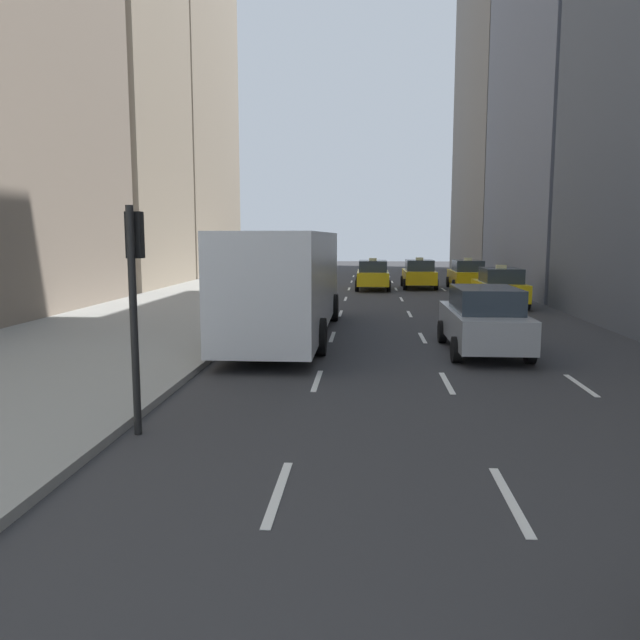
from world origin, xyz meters
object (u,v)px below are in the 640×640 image
object	(u,v)px
taxi_second	(419,274)
city_bus	(288,279)
taxi_third	(467,274)
taxi_fourth	(499,287)
taxi_lead	(373,275)
traffic_light_pole	(134,283)
sedan_silver_behind	(483,319)

from	to	relation	value
taxi_second	city_bus	size ratio (longest dim) A/B	0.38
taxi_second	taxi_third	world-z (taller)	same
taxi_third	city_bus	xyz separation A→B (m)	(-8.41, -18.23, 0.91)
taxi_second	taxi_fourth	world-z (taller)	same
taxi_lead	traffic_light_pole	size ratio (longest dim) A/B	1.22
taxi_lead	taxi_fourth	world-z (taller)	same
traffic_light_pole	taxi_fourth	bearing A→B (deg)	63.26
taxi_second	taxi_third	distance (m)	2.83
taxi_fourth	traffic_light_pole	world-z (taller)	traffic_light_pole
taxi_lead	taxi_second	distance (m)	3.09
traffic_light_pole	sedan_silver_behind	bearing A→B (deg)	47.82
taxi_third	taxi_fourth	xyz separation A→B (m)	(0.00, -9.23, 0.00)
taxi_lead	sedan_silver_behind	size ratio (longest dim) A/B	0.92
taxi_third	taxi_fourth	size ratio (longest dim) A/B	1.00
city_bus	sedan_silver_behind	bearing A→B (deg)	-24.07
taxi_third	sedan_silver_behind	bearing A→B (deg)	-97.69
taxi_second	sedan_silver_behind	bearing A→B (deg)	-90.00
sedan_silver_behind	city_bus	distance (m)	6.21
traffic_light_pole	taxi_third	bearing A→B (deg)	71.28
sedan_silver_behind	traffic_light_pole	world-z (taller)	traffic_light_pole
taxi_fourth	taxi_second	bearing A→B (deg)	106.16
taxi_fourth	sedan_silver_behind	distance (m)	11.85
city_bus	traffic_light_pole	bearing A→B (deg)	-96.52
sedan_silver_behind	taxi_third	bearing A→B (deg)	82.31
taxi_third	taxi_fourth	world-z (taller)	same
taxi_second	taxi_third	xyz separation A→B (m)	(2.80, -0.44, 0.00)
sedan_silver_behind	taxi_lead	bearing A→B (deg)	98.02
taxi_third	sedan_silver_behind	xyz separation A→B (m)	(-2.80, -20.74, 0.03)
taxi_third	taxi_fourth	distance (m)	9.23
taxi_fourth	traffic_light_pole	xyz separation A→B (m)	(-9.55, -18.96, 1.53)
taxi_fourth	city_bus	bearing A→B (deg)	-133.06
taxi_lead	taxi_third	bearing A→B (deg)	8.74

